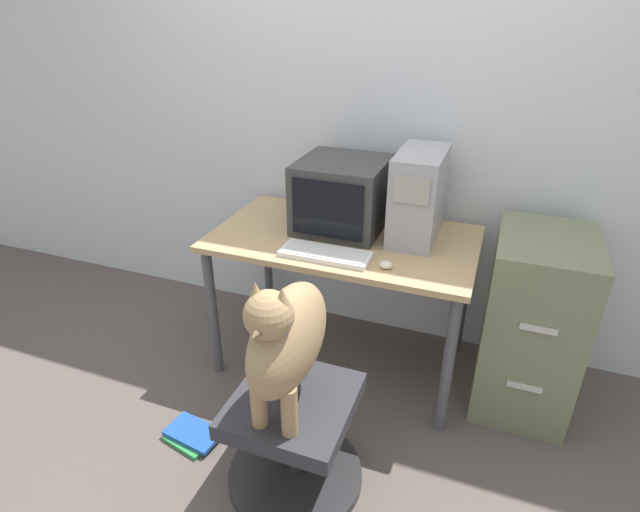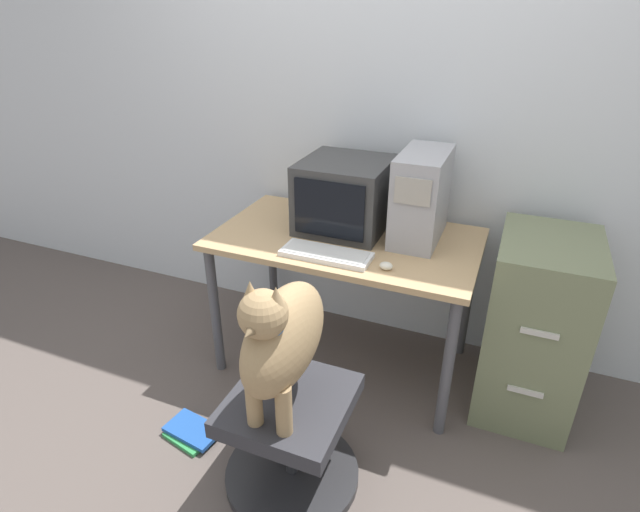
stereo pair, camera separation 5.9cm
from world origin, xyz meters
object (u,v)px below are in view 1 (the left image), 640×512
object	(u,v)px
crt_monitor	(342,195)
book_stack_floor	(193,435)
pc_tower	(418,195)
keyboard	(325,254)
filing_cabinet	(531,323)
office_chair	(294,438)
dog	(286,338)

from	to	relation	value
crt_monitor	book_stack_floor	bearing A→B (deg)	-114.59
crt_monitor	book_stack_floor	world-z (taller)	crt_monitor
pc_tower	keyboard	xyz separation A→B (m)	(-0.33, -0.36, -0.20)
filing_cabinet	book_stack_floor	bearing A→B (deg)	-149.07
crt_monitor	pc_tower	xyz separation A→B (m)	(0.37, 0.02, 0.04)
office_chair	filing_cabinet	size ratio (longest dim) A/B	0.63
dog	filing_cabinet	bearing A→B (deg)	46.23
pc_tower	dog	distance (m)	1.02
filing_cabinet	keyboard	bearing A→B (deg)	-163.19
keyboard	pc_tower	bearing A→B (deg)	47.05
crt_monitor	book_stack_floor	xyz separation A→B (m)	(-0.40, -0.88, -0.91)
filing_cabinet	office_chair	bearing A→B (deg)	-135.10
pc_tower	book_stack_floor	distance (m)	1.52
keyboard	filing_cabinet	size ratio (longest dim) A/B	0.47
dog	book_stack_floor	world-z (taller)	dog
dog	book_stack_floor	bearing A→B (deg)	172.82
keyboard	office_chair	xyz separation A→B (m)	(0.08, -0.57, -0.54)
keyboard	book_stack_floor	world-z (taller)	keyboard
keyboard	crt_monitor	bearing A→B (deg)	96.47
crt_monitor	keyboard	size ratio (longest dim) A/B	1.07
office_chair	dog	distance (m)	0.52
crt_monitor	office_chair	distance (m)	1.15
office_chair	filing_cabinet	distance (m)	1.22
pc_tower	dog	xyz separation A→B (m)	(-0.26, -0.97, -0.22)
crt_monitor	pc_tower	bearing A→B (deg)	2.50
crt_monitor	office_chair	bearing A→B (deg)	-82.69
keyboard	book_stack_floor	distance (m)	1.03
crt_monitor	dog	size ratio (longest dim) A/B	0.75
keyboard	book_stack_floor	size ratio (longest dim) A/B	1.52
crt_monitor	filing_cabinet	size ratio (longest dim) A/B	0.50
filing_cabinet	book_stack_floor	distance (m)	1.65
filing_cabinet	pc_tower	bearing A→B (deg)	172.45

